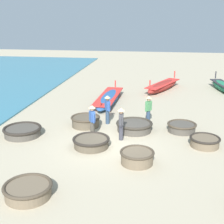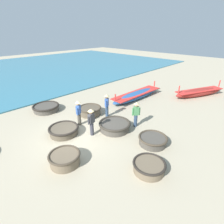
{
  "view_description": "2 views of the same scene",
  "coord_description": "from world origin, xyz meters",
  "px_view_note": "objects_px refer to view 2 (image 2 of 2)",
  "views": [
    {
      "loc": [
        2.31,
        -13.74,
        6.01
      ],
      "look_at": [
        -0.07,
        1.75,
        1.11
      ],
      "focal_mm": 50.0,
      "sensor_mm": 36.0,
      "label": 1
    },
    {
      "loc": [
        7.46,
        -4.84,
        5.64
      ],
      "look_at": [
        0.54,
        2.4,
        0.9
      ],
      "focal_mm": 28.0,
      "sensor_mm": 36.0,
      "label": 2
    }
  ],
  "objects_px": {
    "coracle_far_left": "(149,166)",
    "fisherman_hauling": "(79,111)",
    "coracle_weathered": "(46,108)",
    "fisherman_standing_left": "(91,120)",
    "coracle_center": "(115,125)",
    "long_boat_ochre_hull": "(199,92)",
    "coracle_front_left": "(153,140)",
    "fisherman_by_coracle": "(136,113)",
    "coracle_far_right": "(65,158)",
    "fisherman_standing_right": "(107,104)",
    "coracle_nearest": "(64,130)",
    "long_boat_green_hull": "(137,95)",
    "coracle_front_right": "(90,110)"
  },
  "relations": [
    {
      "from": "coracle_front_left",
      "to": "fisherman_standing_right",
      "type": "height_order",
      "value": "fisherman_standing_right"
    },
    {
      "from": "coracle_far_right",
      "to": "fisherman_hauling",
      "type": "bearing_deg",
      "value": 132.85
    },
    {
      "from": "coracle_far_left",
      "to": "coracle_nearest",
      "type": "bearing_deg",
      "value": -170.46
    },
    {
      "from": "coracle_weathered",
      "to": "long_boat_green_hull",
      "type": "relative_size",
      "value": 0.33
    },
    {
      "from": "long_boat_green_hull",
      "to": "fisherman_hauling",
      "type": "distance_m",
      "value": 6.56
    },
    {
      "from": "coracle_front_right",
      "to": "coracle_far_right",
      "type": "distance_m",
      "value": 5.25
    },
    {
      "from": "coracle_far_left",
      "to": "fisherman_by_coracle",
      "type": "distance_m",
      "value": 4.0
    },
    {
      "from": "fisherman_standing_right",
      "to": "coracle_center",
      "type": "bearing_deg",
      "value": -30.17
    },
    {
      "from": "coracle_far_left",
      "to": "coracle_far_right",
      "type": "bearing_deg",
      "value": -143.33
    },
    {
      "from": "coracle_far_right",
      "to": "fisherman_standing_left",
      "type": "relative_size",
      "value": 0.88
    },
    {
      "from": "coracle_front_right",
      "to": "coracle_weathered",
      "type": "xyz_separation_m",
      "value": [
        -2.9,
        -1.92,
        -0.05
      ]
    },
    {
      "from": "coracle_weathered",
      "to": "fisherman_hauling",
      "type": "distance_m",
      "value": 3.7
    },
    {
      "from": "coracle_center",
      "to": "coracle_weathered",
      "type": "bearing_deg",
      "value": -164.37
    },
    {
      "from": "fisherman_standing_left",
      "to": "fisherman_hauling",
      "type": "bearing_deg",
      "value": 171.59
    },
    {
      "from": "coracle_weathered",
      "to": "fisherman_standing_right",
      "type": "distance_m",
      "value": 4.82
    },
    {
      "from": "coracle_center",
      "to": "long_boat_ochre_hull",
      "type": "distance_m",
      "value": 9.98
    },
    {
      "from": "coracle_front_left",
      "to": "fisherman_by_coracle",
      "type": "bearing_deg",
      "value": 153.71
    },
    {
      "from": "fisherman_standing_right",
      "to": "fisherman_standing_left",
      "type": "bearing_deg",
      "value": -65.04
    },
    {
      "from": "coracle_far_left",
      "to": "coracle_front_left",
      "type": "distance_m",
      "value": 2.09
    },
    {
      "from": "coracle_far_left",
      "to": "coracle_weathered",
      "type": "xyz_separation_m",
      "value": [
        -9.16,
        -0.03,
        0.0
      ]
    },
    {
      "from": "coracle_front_right",
      "to": "coracle_nearest",
      "type": "relative_size",
      "value": 0.93
    },
    {
      "from": "coracle_far_left",
      "to": "fisherman_hauling",
      "type": "xyz_separation_m",
      "value": [
        -5.55,
        0.42,
        0.7
      ]
    },
    {
      "from": "fisherman_standing_left",
      "to": "fisherman_by_coracle",
      "type": "height_order",
      "value": "same"
    },
    {
      "from": "coracle_center",
      "to": "long_boat_green_hull",
      "type": "xyz_separation_m",
      "value": [
        -2.29,
        5.39,
        0.03
      ]
    },
    {
      "from": "coracle_front_right",
      "to": "coracle_weathered",
      "type": "distance_m",
      "value": 3.47
    },
    {
      "from": "coracle_center",
      "to": "fisherman_by_coracle",
      "type": "bearing_deg",
      "value": 60.47
    },
    {
      "from": "coracle_far_right",
      "to": "coracle_front_left",
      "type": "bearing_deg",
      "value": 63.19
    },
    {
      "from": "coracle_far_right",
      "to": "long_boat_green_hull",
      "type": "relative_size",
      "value": 0.24
    },
    {
      "from": "fisherman_by_coracle",
      "to": "fisherman_standing_left",
      "type": "bearing_deg",
      "value": -115.7
    },
    {
      "from": "coracle_nearest",
      "to": "coracle_center",
      "type": "relative_size",
      "value": 0.9
    },
    {
      "from": "coracle_weathered",
      "to": "fisherman_standing_left",
      "type": "bearing_deg",
      "value": 2.54
    },
    {
      "from": "coracle_far_left",
      "to": "fisherman_hauling",
      "type": "relative_size",
      "value": 0.87
    },
    {
      "from": "fisherman_standing_left",
      "to": "coracle_nearest",
      "type": "bearing_deg",
      "value": -139.69
    },
    {
      "from": "coracle_weathered",
      "to": "fisherman_hauling",
      "type": "height_order",
      "value": "fisherman_hauling"
    },
    {
      "from": "coracle_front_right",
      "to": "coracle_far_right",
      "type": "height_order",
      "value": "coracle_front_right"
    },
    {
      "from": "coracle_front_left",
      "to": "fisherman_by_coracle",
      "type": "distance_m",
      "value": 2.17
    },
    {
      "from": "fisherman_standing_right",
      "to": "long_boat_ochre_hull",
      "type": "bearing_deg",
      "value": 70.47
    },
    {
      "from": "coracle_front_right",
      "to": "fisherman_standing_right",
      "type": "distance_m",
      "value": 1.45
    },
    {
      "from": "fisherman_standing_left",
      "to": "coracle_weathered",
      "type": "bearing_deg",
      "value": -177.46
    },
    {
      "from": "coracle_nearest",
      "to": "coracle_front_right",
      "type": "bearing_deg",
      "value": 108.54
    },
    {
      "from": "coracle_front_left",
      "to": "long_boat_ochre_hull",
      "type": "bearing_deg",
      "value": 95.89
    },
    {
      "from": "coracle_far_right",
      "to": "long_boat_green_hull",
      "type": "bearing_deg",
      "value": 106.5
    },
    {
      "from": "fisherman_standing_right",
      "to": "long_boat_green_hull",
      "type": "bearing_deg",
      "value": 98.58
    },
    {
      "from": "fisherman_hauling",
      "to": "fisherman_by_coracle",
      "type": "bearing_deg",
      "value": 40.54
    },
    {
      "from": "fisherman_by_coracle",
      "to": "long_boat_green_hull",
      "type": "bearing_deg",
      "value": 125.5
    },
    {
      "from": "coracle_far_left",
      "to": "coracle_far_right",
      "type": "height_order",
      "value": "coracle_far_right"
    },
    {
      "from": "coracle_center",
      "to": "fisherman_hauling",
      "type": "distance_m",
      "value": 2.45
    },
    {
      "from": "coracle_front_right",
      "to": "coracle_nearest",
      "type": "height_order",
      "value": "coracle_front_right"
    },
    {
      "from": "coracle_weathered",
      "to": "fisherman_standing_right",
      "type": "bearing_deg",
      "value": 32.0
    },
    {
      "from": "coracle_center",
      "to": "coracle_weathered",
      "type": "height_order",
      "value": "coracle_center"
    }
  ]
}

